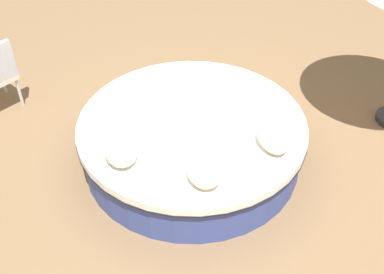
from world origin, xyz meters
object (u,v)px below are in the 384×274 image
(throw_pillow_0, at_px, (121,150))
(throw_pillow_1, at_px, (204,172))
(round_bed, at_px, (192,140))
(throw_pillow_2, at_px, (273,138))

(throw_pillow_0, bearing_deg, throw_pillow_1, 55.16)
(round_bed, distance_m, throw_pillow_2, 0.99)
(round_bed, bearing_deg, throw_pillow_0, -65.11)
(throw_pillow_0, xyz_separation_m, throw_pillow_2, (0.20, 1.54, -0.02))
(round_bed, relative_size, throw_pillow_2, 5.39)
(throw_pillow_0, distance_m, throw_pillow_1, 0.88)
(throw_pillow_0, height_order, throw_pillow_2, throw_pillow_0)
(throw_pillow_1, bearing_deg, round_bed, 172.56)
(throw_pillow_0, bearing_deg, throw_pillow_2, 82.65)
(round_bed, relative_size, throw_pillow_1, 5.99)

